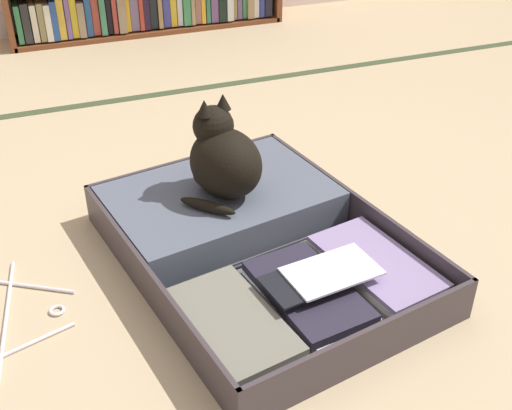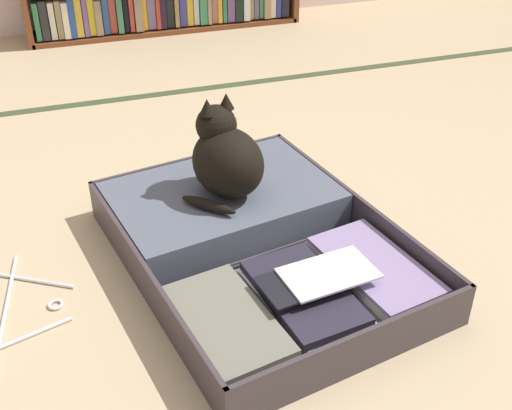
# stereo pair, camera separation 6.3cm
# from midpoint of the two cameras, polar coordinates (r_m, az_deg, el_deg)

# --- Properties ---
(ground_plane) EXTENTS (10.00, 10.00, 0.00)m
(ground_plane) POSITION_cam_midpoint_polar(r_m,az_deg,el_deg) (1.74, -0.04, -7.19)
(ground_plane) COLOR tan
(tatami_border) EXTENTS (4.80, 0.05, 0.00)m
(tatami_border) POSITION_cam_midpoint_polar(r_m,az_deg,el_deg) (2.88, -10.00, 9.42)
(tatami_border) COLOR #38452A
(tatami_border) RESTS_ON ground_plane
(open_suitcase) EXTENTS (0.82, 1.02, 0.12)m
(open_suitcase) POSITION_cam_midpoint_polar(r_m,az_deg,el_deg) (1.83, -1.70, -2.81)
(open_suitcase) COLOR #3B3236
(open_suitcase) RESTS_ON ground_plane
(black_cat) EXTENTS (0.28, 0.29, 0.29)m
(black_cat) POSITION_cam_midpoint_polar(r_m,az_deg,el_deg) (1.85, -3.96, 4.07)
(black_cat) COLOR black
(black_cat) RESTS_ON open_suitcase
(clothes_hanger) EXTENTS (0.26, 0.46, 0.01)m
(clothes_hanger) POSITION_cam_midpoint_polar(r_m,az_deg,el_deg) (1.76, -20.75, -9.07)
(clothes_hanger) COLOR silver
(clothes_hanger) RESTS_ON ground_plane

